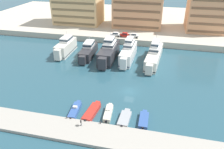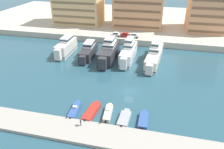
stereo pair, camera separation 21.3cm
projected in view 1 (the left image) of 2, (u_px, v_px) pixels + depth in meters
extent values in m
plane|color=#285160|center=(129.00, 91.00, 56.81)|extent=(400.00, 400.00, 0.00)
cube|color=beige|center=(150.00, 21.00, 115.46)|extent=(180.00, 70.00, 2.40)
cube|color=#A8A399|center=(115.00, 138.00, 41.69)|extent=(120.00, 6.24, 0.68)
cube|color=silver|center=(66.00, 48.00, 78.88)|extent=(4.05, 12.37, 4.31)
cube|color=silver|center=(58.00, 55.00, 72.79)|extent=(2.12, 1.94, 3.66)
cube|color=black|center=(66.00, 51.00, 79.54)|extent=(4.09, 12.50, 0.24)
cube|color=white|center=(66.00, 39.00, 78.30)|extent=(3.06, 5.23, 1.55)
cube|color=#233342|center=(66.00, 39.00, 78.23)|extent=(3.10, 5.28, 0.56)
cylinder|color=silver|center=(67.00, 34.00, 78.18)|extent=(0.16, 0.16, 1.80)
cube|color=silver|center=(73.00, 44.00, 85.03)|extent=(3.24, 0.97, 0.20)
cube|color=#333338|center=(88.00, 52.00, 76.59)|extent=(4.53, 13.29, 3.33)
cube|color=#333338|center=(82.00, 60.00, 70.13)|extent=(2.17, 1.99, 2.83)
cube|color=black|center=(89.00, 55.00, 77.10)|extent=(4.57, 13.42, 0.24)
cube|color=white|center=(89.00, 44.00, 76.27)|extent=(3.25, 5.66, 1.70)
cube|color=#233342|center=(89.00, 44.00, 76.19)|extent=(3.29, 5.72, 0.61)
cylinder|color=silver|center=(89.00, 38.00, 76.16)|extent=(0.16, 0.16, 1.80)
cube|color=#333338|center=(93.00, 47.00, 83.03)|extent=(3.23, 1.09, 0.20)
cube|color=#333338|center=(109.00, 53.00, 74.32)|extent=(4.86, 15.60, 4.39)
cube|color=#333338|center=(102.00, 63.00, 66.68)|extent=(2.56, 2.34, 3.73)
cube|color=black|center=(109.00, 57.00, 74.99)|extent=(4.91, 15.76, 0.24)
cube|color=white|center=(110.00, 44.00, 73.99)|extent=(3.69, 6.58, 1.30)
cube|color=#233342|center=(110.00, 43.00, 73.93)|extent=(3.74, 6.65, 0.47)
cube|color=white|center=(110.00, 40.00, 73.33)|extent=(2.88, 5.13, 1.50)
cube|color=#233342|center=(110.00, 39.00, 73.26)|extent=(2.92, 5.19, 0.54)
cylinder|color=silver|center=(110.00, 34.00, 73.40)|extent=(0.16, 0.16, 1.80)
cube|color=#333338|center=(114.00, 47.00, 81.87)|extent=(3.91, 0.97, 0.20)
cube|color=white|center=(128.00, 54.00, 73.88)|extent=(3.90, 15.10, 4.26)
cube|color=white|center=(123.00, 64.00, 66.69)|extent=(2.04, 1.86, 3.62)
cube|color=#192347|center=(128.00, 57.00, 74.53)|extent=(3.94, 15.25, 0.24)
cube|color=white|center=(129.00, 44.00, 73.46)|extent=(2.95, 6.36, 1.63)
cube|color=#233342|center=(129.00, 44.00, 73.38)|extent=(2.99, 6.43, 0.59)
cube|color=white|center=(129.00, 40.00, 72.76)|extent=(2.30, 4.96, 1.36)
cube|color=#233342|center=(129.00, 40.00, 72.69)|extent=(2.33, 5.01, 0.49)
cylinder|color=silver|center=(130.00, 35.00, 72.83)|extent=(0.16, 0.16, 1.80)
cube|color=white|center=(132.00, 48.00, 81.15)|extent=(3.12, 0.95, 0.20)
cube|color=silver|center=(154.00, 56.00, 72.63)|extent=(5.22, 19.07, 3.61)
cube|color=silver|center=(149.00, 69.00, 63.95)|extent=(2.22, 2.04, 3.06)
cube|color=black|center=(154.00, 60.00, 73.18)|extent=(5.27, 19.26, 0.24)
cube|color=white|center=(155.00, 48.00, 72.59)|extent=(3.55, 8.11, 1.64)
cube|color=#233342|center=(155.00, 47.00, 72.51)|extent=(3.59, 8.20, 0.59)
cube|color=white|center=(156.00, 43.00, 71.85)|extent=(2.77, 6.33, 1.52)
cube|color=#233342|center=(156.00, 43.00, 71.78)|extent=(2.80, 6.39, 0.55)
cylinder|color=silver|center=(157.00, 37.00, 72.07)|extent=(0.16, 0.16, 1.80)
cube|color=silver|center=(158.00, 48.00, 81.31)|extent=(3.27, 1.15, 0.20)
cube|color=#33569E|center=(75.00, 111.00, 48.95)|extent=(2.26, 5.87, 0.88)
cube|color=#33569E|center=(79.00, 102.00, 51.76)|extent=(1.01, 0.86, 0.74)
cube|color=silver|center=(75.00, 107.00, 49.01)|extent=(1.00, 0.69, 0.45)
cube|color=#283847|center=(75.00, 106.00, 49.23)|extent=(0.86, 0.16, 0.27)
cube|color=black|center=(71.00, 119.00, 46.21)|extent=(0.39, 0.31, 0.60)
cube|color=red|center=(92.00, 112.00, 48.34)|extent=(2.63, 6.42, 0.99)
cube|color=red|center=(98.00, 103.00, 51.28)|extent=(1.19, 1.01, 0.85)
cube|color=black|center=(85.00, 121.00, 45.51)|extent=(0.39, 0.32, 0.60)
cube|color=beige|center=(108.00, 114.00, 47.85)|extent=(1.97, 5.53, 1.09)
cube|color=beige|center=(110.00, 105.00, 50.48)|extent=(0.88, 0.75, 0.93)
cube|color=silver|center=(108.00, 110.00, 47.87)|extent=(0.88, 0.67, 0.36)
cube|color=#283847|center=(109.00, 109.00, 48.09)|extent=(0.75, 0.15, 0.21)
cube|color=black|center=(106.00, 122.00, 45.25)|extent=(0.38, 0.31, 0.60)
cube|color=#9EA3A8|center=(124.00, 119.00, 46.30)|extent=(2.38, 4.93, 0.92)
cube|color=#9EA3A8|center=(127.00, 111.00, 48.73)|extent=(1.24, 1.03, 0.79)
cube|color=black|center=(122.00, 127.00, 44.01)|extent=(0.37, 0.29, 0.60)
cube|color=#33569E|center=(144.00, 120.00, 45.96)|extent=(1.96, 5.04, 0.89)
cube|color=#33569E|center=(145.00, 112.00, 48.44)|extent=(1.05, 0.86, 0.76)
cube|color=black|center=(143.00, 128.00, 43.57)|extent=(0.36, 0.29, 0.60)
cube|color=white|center=(115.00, 35.00, 88.98)|extent=(4.11, 1.71, 0.80)
cube|color=white|center=(116.00, 33.00, 88.60)|extent=(2.10, 1.57, 0.68)
cube|color=#1E2833|center=(116.00, 33.00, 88.60)|extent=(2.06, 1.58, 0.37)
cylinder|color=black|center=(112.00, 36.00, 88.71)|extent=(0.64, 0.22, 0.64)
cylinder|color=black|center=(113.00, 35.00, 90.17)|extent=(0.64, 0.22, 0.64)
cylinder|color=black|center=(118.00, 37.00, 88.17)|extent=(0.64, 0.22, 0.64)
cylinder|color=black|center=(119.00, 35.00, 89.63)|extent=(0.64, 0.22, 0.64)
cube|color=red|center=(125.00, 35.00, 88.45)|extent=(4.15, 1.81, 0.80)
cube|color=red|center=(125.00, 33.00, 88.07)|extent=(2.14, 1.62, 0.68)
cube|color=#1E2833|center=(125.00, 33.00, 88.07)|extent=(2.10, 1.63, 0.37)
cylinder|color=black|center=(121.00, 37.00, 88.22)|extent=(0.65, 0.24, 0.64)
cylinder|color=black|center=(122.00, 35.00, 89.67)|extent=(0.65, 0.24, 0.64)
cylinder|color=black|center=(127.00, 37.00, 87.61)|extent=(0.65, 0.24, 0.64)
cylinder|color=black|center=(128.00, 36.00, 89.06)|extent=(0.65, 0.24, 0.64)
cube|color=white|center=(134.00, 36.00, 87.71)|extent=(4.12, 1.75, 0.80)
cube|color=white|center=(134.00, 34.00, 87.33)|extent=(2.12, 1.59, 0.68)
cube|color=#1E2833|center=(134.00, 34.00, 87.33)|extent=(2.08, 1.60, 0.37)
cylinder|color=black|center=(130.00, 37.00, 87.45)|extent=(0.64, 0.23, 0.64)
cylinder|color=black|center=(131.00, 36.00, 88.91)|extent=(0.64, 0.23, 0.64)
cylinder|color=black|center=(137.00, 38.00, 86.88)|extent=(0.64, 0.23, 0.64)
cylinder|color=black|center=(137.00, 36.00, 88.33)|extent=(0.64, 0.23, 0.64)
cube|color=#E0BC84|center=(78.00, 0.00, 103.41)|extent=(21.99, 14.40, 21.26)
cube|color=#7B6748|center=(74.00, 23.00, 101.42)|extent=(20.23, 0.24, 0.90)
cube|color=#7B6748|center=(73.00, 17.00, 99.99)|extent=(20.23, 0.24, 0.90)
cube|color=#7B6748|center=(73.00, 10.00, 98.57)|extent=(20.23, 0.24, 0.90)
cube|color=#7B6748|center=(72.00, 3.00, 97.14)|extent=(20.23, 0.24, 0.90)
cube|color=tan|center=(139.00, 4.00, 98.53)|extent=(21.77, 14.95, 20.07)
cube|color=brown|center=(136.00, 27.00, 95.95)|extent=(20.02, 0.24, 0.90)
cube|color=brown|center=(136.00, 19.00, 94.38)|extent=(20.02, 0.24, 0.90)
cube|color=brown|center=(136.00, 11.00, 92.81)|extent=(20.02, 0.24, 0.90)
cube|color=brown|center=(137.00, 3.00, 91.24)|extent=(20.02, 0.24, 0.90)
cube|color=tan|center=(207.00, 8.00, 93.62)|extent=(15.76, 16.93, 18.52)
cube|color=brown|center=(206.00, 32.00, 89.89)|extent=(14.50, 0.24, 0.90)
cube|color=brown|center=(208.00, 24.00, 88.44)|extent=(14.50, 0.24, 0.90)
cube|color=brown|center=(209.00, 17.00, 86.98)|extent=(14.50, 0.24, 0.90)
cube|color=brown|center=(211.00, 9.00, 85.53)|extent=(14.50, 0.24, 0.90)
cube|color=brown|center=(213.00, 1.00, 84.08)|extent=(14.50, 0.24, 0.90)
cylinder|color=#282D3D|center=(81.00, 124.00, 43.99)|extent=(0.13, 0.13, 0.81)
cylinder|color=#282D3D|center=(81.00, 124.00, 44.13)|extent=(0.13, 0.13, 0.81)
cube|color=#232328|center=(81.00, 121.00, 43.72)|extent=(0.41, 0.50, 0.62)
cylinder|color=#232328|center=(81.00, 122.00, 43.51)|extent=(0.10, 0.10, 0.62)
cylinder|color=#232328|center=(81.00, 120.00, 43.98)|extent=(0.10, 0.10, 0.62)
sphere|color=tan|center=(81.00, 119.00, 43.52)|extent=(0.23, 0.23, 0.23)
cylinder|color=#2D2D33|center=(67.00, 117.00, 46.12)|extent=(0.18, 0.18, 0.45)
sphere|color=#2D2D33|center=(67.00, 116.00, 45.98)|extent=(0.20, 0.20, 0.20)
cylinder|color=#2D2D33|center=(100.00, 123.00, 44.63)|extent=(0.18, 0.18, 0.45)
sphere|color=#2D2D33|center=(100.00, 122.00, 44.49)|extent=(0.20, 0.20, 0.20)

